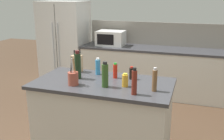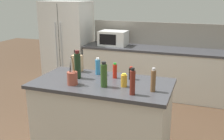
# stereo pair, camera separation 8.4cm
# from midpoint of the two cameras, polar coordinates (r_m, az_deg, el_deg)

# --- Properties ---
(back_counter_run) EXTENTS (2.97, 0.66, 0.94)m
(back_counter_run) POSITION_cam_midpoint_polar(r_m,az_deg,el_deg) (5.21, 10.46, -0.41)
(back_counter_run) COLOR beige
(back_counter_run) RESTS_ON ground_plane
(wall_backsplash) EXTENTS (2.93, 0.03, 0.46)m
(wall_backsplash) POSITION_cam_midpoint_polar(r_m,az_deg,el_deg) (5.37, 11.41, 7.67)
(wall_backsplash) COLOR gray
(wall_backsplash) RESTS_ON back_counter_run
(kitchen_island) EXTENTS (1.64, 0.86, 0.94)m
(kitchen_island) POSITION_cam_midpoint_polar(r_m,az_deg,el_deg) (3.29, -1.34, -10.34)
(kitchen_island) COLOR beige
(kitchen_island) RESTS_ON ground_plane
(refrigerator) EXTENTS (0.95, 0.75, 1.80)m
(refrigerator) POSITION_cam_midpoint_polar(r_m,az_deg,el_deg) (5.80, -9.18, 5.69)
(refrigerator) COLOR white
(refrigerator) RESTS_ON ground_plane
(microwave) EXTENTS (0.55, 0.39, 0.29)m
(microwave) POSITION_cam_midpoint_polar(r_m,az_deg,el_deg) (5.29, 0.73, 6.95)
(microwave) COLOR white
(microwave) RESTS_ON back_counter_run
(knife_block) EXTENTS (0.14, 0.11, 0.29)m
(knife_block) POSITION_cam_midpoint_polar(r_m,az_deg,el_deg) (3.52, -6.91, 1.50)
(knife_block) COLOR tan
(knife_block) RESTS_ON kitchen_island
(utensil_crock) EXTENTS (0.12, 0.12, 0.32)m
(utensil_crock) POSITION_cam_midpoint_polar(r_m,az_deg,el_deg) (3.02, -7.85, -1.68)
(utensil_crock) COLOR brown
(utensil_crock) RESTS_ON kitchen_island
(hot_sauce_bottle) EXTENTS (0.05, 0.05, 0.19)m
(hot_sauce_bottle) POSITION_cam_midpoint_polar(r_m,az_deg,el_deg) (3.22, 1.37, -0.22)
(hot_sauce_bottle) COLOR red
(hot_sauce_bottle) RESTS_ON kitchen_island
(honey_jar) EXTENTS (0.07, 0.07, 0.15)m
(honey_jar) POSITION_cam_midpoint_polar(r_m,az_deg,el_deg) (2.93, 3.45, -2.30)
(honey_jar) COLOR gold
(honey_jar) RESTS_ON kitchen_island
(wine_bottle) EXTENTS (0.08, 0.08, 0.35)m
(wine_bottle) POSITION_cam_midpoint_polar(r_m,az_deg,el_deg) (3.22, -6.78, 1.03)
(wine_bottle) COLOR black
(wine_bottle) RESTS_ON kitchen_island
(dish_soap_bottle) EXTENTS (0.06, 0.06, 0.22)m
(dish_soap_bottle) POSITION_cam_midpoint_polar(r_m,az_deg,el_deg) (3.36, -2.39, 0.73)
(dish_soap_bottle) COLOR #3384BC
(dish_soap_bottle) RESTS_ON kitchen_island
(vinegar_bottle) EXTENTS (0.06, 0.06, 0.29)m
(vinegar_bottle) POSITION_cam_midpoint_polar(r_m,az_deg,el_deg) (2.69, 5.38, -2.67)
(vinegar_bottle) COLOR maroon
(vinegar_bottle) RESTS_ON kitchen_island
(pepper_grinder) EXTENTS (0.05, 0.05, 0.26)m
(pepper_grinder) POSITION_cam_midpoint_polar(r_m,az_deg,el_deg) (2.81, 9.81, -2.27)
(pepper_grinder) COLOR brown
(pepper_grinder) RESTS_ON kitchen_island
(olive_oil_bottle) EXTENTS (0.07, 0.07, 0.29)m
(olive_oil_bottle) POSITION_cam_midpoint_polar(r_m,az_deg,el_deg) (2.90, -0.95, -1.12)
(olive_oil_bottle) COLOR #2D4C1E
(olive_oil_bottle) RESTS_ON kitchen_island
(soy_sauce_bottle) EXTENTS (0.06, 0.06, 0.16)m
(soy_sauce_bottle) POSITION_cam_midpoint_polar(r_m,az_deg,el_deg) (3.19, 4.94, -0.74)
(soy_sauce_bottle) COLOR black
(soy_sauce_bottle) RESTS_ON kitchen_island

